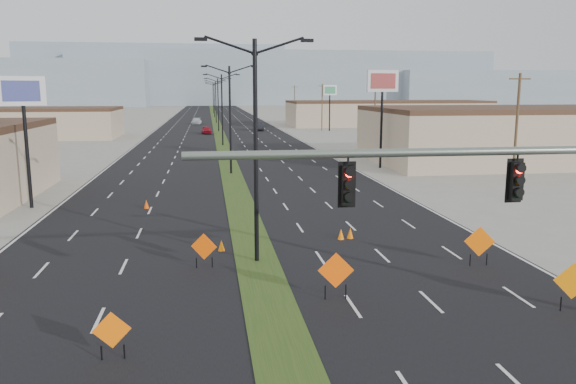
{
  "coord_description": "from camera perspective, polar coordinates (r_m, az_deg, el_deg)",
  "views": [
    {
      "loc": [
        -2.1,
        -12.93,
        7.81
      ],
      "look_at": [
        1.48,
        12.17,
        3.2
      ],
      "focal_mm": 35.0,
      "sensor_mm": 36.0,
      "label": 1
    }
  ],
  "objects": [
    {
      "name": "road_surface",
      "position": [
        113.22,
        -7.09,
        6.28
      ],
      "size": [
        25.0,
        400.0,
        0.02
      ],
      "primitive_type": "cube",
      "color": "black",
      "rests_on": "ground"
    },
    {
      "name": "median_strip",
      "position": [
        113.22,
        -7.09,
        6.28
      ],
      "size": [
        2.0,
        400.0,
        0.04
      ],
      "primitive_type": "cube",
      "color": "#224016",
      "rests_on": "ground"
    },
    {
      "name": "building_sw_far",
      "position": [
        102.54,
        -25.23,
        6.23
      ],
      "size": [
        30.0,
        14.0,
        4.5
      ],
      "primitive_type": "cube",
      "color": "tan",
      "rests_on": "ground"
    },
    {
      "name": "building_se_near",
      "position": [
        68.44,
        23.84,
        5.2
      ],
      "size": [
        36.0,
        18.0,
        5.5
      ],
      "primitive_type": "cube",
      "color": "tan",
      "rests_on": "ground"
    },
    {
      "name": "building_se_far",
      "position": [
        129.41,
        10.02,
        7.81
      ],
      "size": [
        44.0,
        16.0,
        5.0
      ],
      "primitive_type": "cube",
      "color": "tan",
      "rests_on": "ground"
    },
    {
      "name": "mesa_center",
      "position": [
        315.81,
        -0.48,
        11.44
      ],
      "size": [
        220.0,
        50.0,
        28.0
      ],
      "primitive_type": "cube",
      "color": "gray",
      "rests_on": "ground"
    },
    {
      "name": "mesa_east",
      "position": [
        353.45,
        23.23,
        9.69
      ],
      "size": [
        160.0,
        50.0,
        18.0
      ],
      "primitive_type": "cube",
      "color": "gray",
      "rests_on": "ground"
    },
    {
      "name": "mesa_backdrop",
      "position": [
        334.19,
        -13.19,
        11.45
      ],
      "size": [
        140.0,
        50.0,
        32.0
      ],
      "primitive_type": "cube",
      "color": "gray",
      "rests_on": "ground"
    },
    {
      "name": "signal_mast",
      "position": [
        18.59,
        27.01,
        -0.18
      ],
      "size": [
        16.3,
        0.6,
        8.0
      ],
      "color": "slate",
      "rests_on": "ground"
    },
    {
      "name": "streetlight_0",
      "position": [
        25.13,
        -3.3,
        4.83
      ],
      "size": [
        5.15,
        0.24,
        10.02
      ],
      "color": "black",
      "rests_on": "ground"
    },
    {
      "name": "streetlight_1",
      "position": [
        53.02,
        -5.9,
        7.67
      ],
      "size": [
        5.15,
        0.24,
        10.02
      ],
      "color": "black",
      "rests_on": "ground"
    },
    {
      "name": "streetlight_2",
      "position": [
        80.99,
        -6.72,
        8.55
      ],
      "size": [
        5.15,
        0.24,
        10.02
      ],
      "color": "black",
      "rests_on": "ground"
    },
    {
      "name": "streetlight_3",
      "position": [
        108.97,
        -7.11,
        8.98
      ],
      "size": [
        5.15,
        0.24,
        10.02
      ],
      "color": "black",
      "rests_on": "ground"
    },
    {
      "name": "streetlight_4",
      "position": [
        136.96,
        -7.35,
        9.23
      ],
      "size": [
        5.15,
        0.24,
        10.02
      ],
      "color": "black",
      "rests_on": "ground"
    },
    {
      "name": "streetlight_5",
      "position": [
        164.96,
        -7.5,
        9.4
      ],
      "size": [
        5.15,
        0.24,
        10.02
      ],
      "color": "black",
      "rests_on": "ground"
    },
    {
      "name": "streetlight_6",
      "position": [
        192.95,
        -7.61,
        9.52
      ],
      "size": [
        5.15,
        0.24,
        10.02
      ],
      "color": "black",
      "rests_on": "ground"
    },
    {
      "name": "utility_pole_0",
      "position": [
        44.01,
        22.15,
        5.47
      ],
      "size": [
        1.6,
        0.2,
        9.0
      ],
      "color": "#4C3823",
      "rests_on": "ground"
    },
    {
      "name": "utility_pole_1",
      "position": [
        76.27,
        8.81,
        7.84
      ],
      "size": [
        1.6,
        0.2,
        9.0
      ],
      "color": "#4C3823",
      "rests_on": "ground"
    },
    {
      "name": "utility_pole_2",
      "position": [
        110.21,
        3.48,
        8.66
      ],
      "size": [
        1.6,
        0.2,
        9.0
      ],
      "color": "#4C3823",
      "rests_on": "ground"
    },
    {
      "name": "utility_pole_3",
      "position": [
        144.66,
        0.67,
        9.07
      ],
      "size": [
        1.6,
        0.2,
        9.0
      ],
      "color": "#4C3823",
      "rests_on": "ground"
    },
    {
      "name": "car_left",
      "position": [
        103.04,
        -8.27,
        6.25
      ],
      "size": [
        2.02,
        4.2,
        1.39
      ],
      "primitive_type": "imported",
      "rotation": [
        0.0,
        0.0,
        0.1
      ],
      "color": "maroon",
      "rests_on": "ground"
    },
    {
      "name": "car_mid",
      "position": [
        110.76,
        -3.04,
        6.67
      ],
      "size": [
        1.8,
        4.88,
        1.6
      ],
      "primitive_type": "imported",
      "rotation": [
        0.0,
        0.0,
        0.02
      ],
      "color": "black",
      "rests_on": "ground"
    },
    {
      "name": "car_far",
      "position": [
        132.51,
        -9.27,
        7.11
      ],
      "size": [
        2.3,
        5.06,
        1.44
      ],
      "primitive_type": "imported",
      "rotation": [
        0.0,
        0.0,
        -0.06
      ],
      "color": "silver",
      "rests_on": "ground"
    },
    {
      "name": "construction_sign_1",
      "position": [
        17.62,
        -17.47,
        -13.41
      ],
      "size": [
        1.11,
        0.15,
        1.48
      ],
      "rotation": [
        0.0,
        0.0,
        0.1
      ],
      "color": "#FF6505",
      "rests_on": "ground"
    },
    {
      "name": "construction_sign_2",
      "position": [
        25.23,
        -8.53,
        -5.63
      ],
      "size": [
        1.14,
        0.41,
        1.59
      ],
      "rotation": [
        0.0,
        0.0,
        -0.32
      ],
      "color": "#F55205",
      "rests_on": "ground"
    },
    {
      "name": "construction_sign_3",
      "position": [
        21.37,
        4.89,
        -8.09
      ],
      "size": [
        1.37,
        0.16,
        1.83
      ],
      "rotation": [
        0.0,
        0.0,
        -0.09
      ],
      "color": "#FF5405",
      "rests_on": "ground"
    },
    {
      "name": "construction_sign_4",
      "position": [
        26.64,
        18.88,
        -4.91
      ],
      "size": [
        1.34,
        0.32,
        1.82
      ],
      "rotation": [
        0.0,
        0.0,
        -0.21
      ],
      "color": "#F45F05",
      "rests_on": "ground"
    },
    {
      "name": "construction_sign_5",
      "position": [
        22.64,
        26.96,
        -8.21
      ],
      "size": [
        1.3,
        0.41,
        1.79
      ],
      "rotation": [
        0.0,
        0.0,
        -0.28
      ],
      "color": "orange",
      "rests_on": "ground"
    },
    {
      "name": "cone_0",
      "position": [
        27.89,
        -6.78,
        -5.42
      ],
      "size": [
        0.43,
        0.43,
        0.57
      ],
      "primitive_type": "cone",
      "rotation": [
        0.0,
        0.0,
        -0.32
      ],
      "color": "orange",
      "rests_on": "ground"
    },
    {
      "name": "cone_1",
      "position": [
        30.18,
        6.34,
        -4.17
      ],
      "size": [
        0.41,
        0.41,
        0.6
      ],
      "primitive_type": "cone",
      "rotation": [
        0.0,
        0.0,
        0.15
      ],
      "color": "#E36604",
      "rests_on": "ground"
    },
    {
      "name": "cone_2",
      "position": [
        29.91,
        5.4,
        -4.3
      ],
      "size": [
        0.39,
        0.39,
        0.59
      ],
      "primitive_type": "cone",
      "rotation": [
        0.0,
        0.0,
        0.13
      ],
      "color": "orange",
      "rests_on": "ground"
    },
    {
      "name": "cone_3",
      "position": [
        38.66,
        -14.19,
        -1.21
      ],
      "size": [
        0.46,
        0.46,
        0.61
      ],
      "primitive_type": "cone",
      "rotation": [
        0.0,
        0.0,
        -0.3
      ],
      "color": "#E24A04",
      "rests_on": "ground"
    },
    {
      "name": "pole_sign_west",
      "position": [
        40.88,
        -25.33,
        8.28
      ],
      "size": [
        2.73,
        1.49,
        8.71
      ],
      "rotation": [
        0.0,
        0.0,
        0.42
      ],
      "color": "black",
      "rests_on": "ground"
    },
    {
      "name": "pole_sign_east_near",
      "position": [
        57.43,
        9.58,
        10.35
      ],
      "size": [
        3.2,
        0.55,
        9.77
      ],
      "rotation": [
        0.0,
        0.0,
        0.05
      ],
      "color": "black",
      "rests_on": "ground"
    },
    {
      "name": "pole_sign_east_far",
      "position": [
        109.54,
        4.27,
        9.91
      ],
      "size": [
        2.84,
        1.13,
        8.75
      ],
      "rotation": [
        0.0,
        0.0,
        0.28
      ],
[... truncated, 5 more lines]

